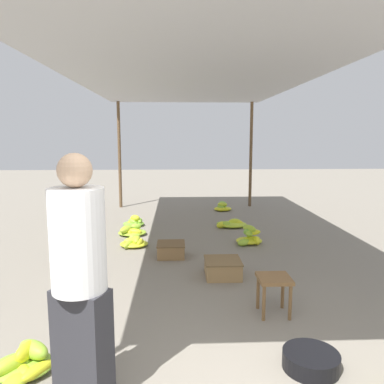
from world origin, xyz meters
name	(u,v)px	position (x,y,z in m)	size (l,w,h in m)	color
canopy_post_back_left	(120,155)	(-1.74, 8.30, 1.39)	(0.08, 0.08, 2.77)	brown
canopy_post_back_right	(251,155)	(1.74, 8.30, 1.39)	(0.08, 0.08, 2.77)	brown
canopy_tarp	(192,76)	(0.00, 4.30, 2.79)	(3.88, 8.40, 0.04)	#B2B2B7
vendor_foreground	(80,277)	(-0.93, 0.84, 0.91)	(0.50, 0.50, 1.76)	#2D2D33
stool	(274,284)	(0.76, 2.06, 0.33)	(0.34, 0.34, 0.41)	brown
basin_black	(311,361)	(0.82, 1.11, 0.07)	(0.46, 0.46, 0.14)	black
banana_pile_left_0	(24,364)	(-1.48, 1.15, 0.08)	(0.52, 0.54, 0.23)	#A9C82E
banana_pile_left_1	(131,231)	(-1.12, 5.36, 0.08)	(0.54, 0.51, 0.20)	#8DBD33
banana_pile_left_2	(134,242)	(-0.99, 4.60, 0.08)	(0.48, 0.46, 0.22)	#86BA34
banana_pile_left_3	(134,222)	(-1.14, 6.12, 0.08)	(0.44, 0.39, 0.24)	yellow
banana_pile_right_0	(222,207)	(0.91, 7.68, 0.09)	(0.45, 0.44, 0.23)	#87BA34
banana_pile_right_2	(250,237)	(1.03, 4.70, 0.12)	(0.50, 0.48, 0.33)	#92BF32
banana_pile_right_3	(230,224)	(0.87, 5.96, 0.06)	(0.69, 0.53, 0.17)	yellow
crate_near	(171,250)	(-0.35, 4.04, 0.11)	(0.43, 0.43, 0.22)	olive
crate_mid	(223,268)	(0.36, 3.16, 0.12)	(0.48, 0.48, 0.23)	#9E7A4C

